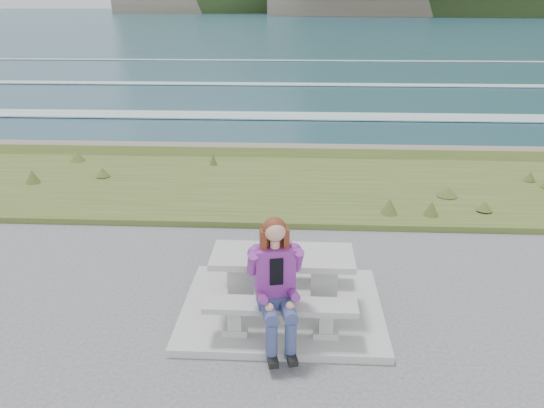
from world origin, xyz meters
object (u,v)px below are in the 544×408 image
(bench_landward, at_px, (280,311))
(bench_seaward, at_px, (284,257))
(picnic_table, at_px, (282,265))
(seated_woman, at_px, (277,302))

(bench_landward, relative_size, bench_seaward, 1.00)
(picnic_table, bearing_deg, seated_woman, -92.33)
(bench_seaward, relative_size, seated_woman, 1.19)
(bench_landward, distance_m, bench_seaward, 1.40)
(picnic_table, xyz_separation_m, bench_landward, (0.00, -0.70, -0.23))
(bench_landward, relative_size, seated_woman, 1.19)
(picnic_table, xyz_separation_m, seated_woman, (-0.03, -0.84, -0.03))
(picnic_table, bearing_deg, bench_seaward, 90.00)
(bench_seaward, bearing_deg, bench_landward, -90.00)
(bench_seaward, bearing_deg, seated_woman, -91.27)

